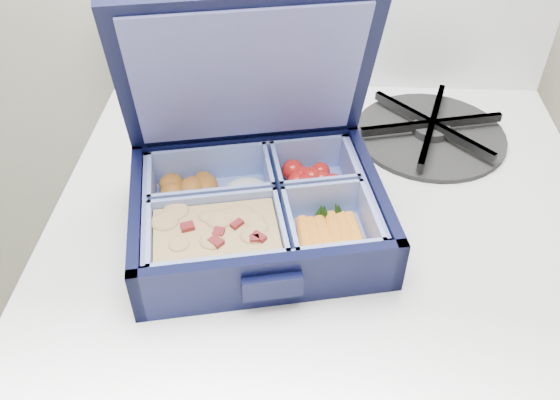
# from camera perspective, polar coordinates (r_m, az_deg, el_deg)

# --- Properties ---
(bento_box) EXTENTS (0.29, 0.24, 0.06)m
(bento_box) POSITION_cam_1_polar(r_m,az_deg,el_deg) (0.61, -2.11, -1.20)
(bento_box) COLOR black
(bento_box) RESTS_ON stove
(burner_grate) EXTENTS (0.23, 0.23, 0.03)m
(burner_grate) POSITION_cam_1_polar(r_m,az_deg,el_deg) (0.78, 14.35, 6.74)
(burner_grate) COLOR black
(burner_grate) RESTS_ON stove
(burner_grate_rear) EXTENTS (0.19, 0.19, 0.02)m
(burner_grate_rear) POSITION_cam_1_polar(r_m,az_deg,el_deg) (0.83, -4.52, 9.80)
(burner_grate_rear) COLOR black
(burner_grate_rear) RESTS_ON stove
(fork) EXTENTS (0.10, 0.16, 0.01)m
(fork) POSITION_cam_1_polar(r_m,az_deg,el_deg) (0.73, 6.49, 4.08)
(fork) COLOR silver
(fork) RESTS_ON stove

